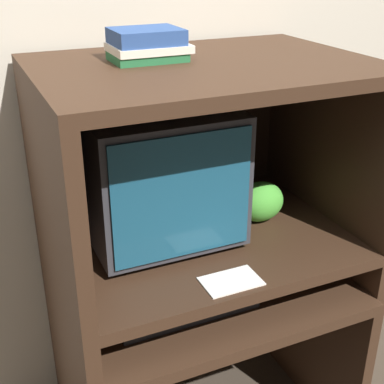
{
  "coord_description": "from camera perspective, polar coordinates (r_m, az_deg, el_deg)",
  "views": [
    {
      "loc": [
        -0.63,
        -0.98,
        1.62
      ],
      "look_at": [
        -0.04,
        0.34,
        0.95
      ],
      "focal_mm": 50.0,
      "sensor_mm": 36.0,
      "label": 1
    }
  ],
  "objects": [
    {
      "name": "book_stack",
      "position": [
        1.51,
        -4.8,
        15.39
      ],
      "size": [
        0.21,
        0.16,
        0.08
      ],
      "color": "#236638",
      "rests_on": "hutch_upper"
    },
    {
      "name": "mouse",
      "position": [
        1.7,
        7.87,
        -9.45
      ],
      "size": [
        0.08,
        0.05,
        0.03
      ],
      "color": "#B7B7B7",
      "rests_on": "desk_base"
    },
    {
      "name": "keyboard",
      "position": [
        1.59,
        -0.72,
        -12.28
      ],
      "size": [
        0.42,
        0.14,
        0.03
      ],
      "color": "black",
      "rests_on": "desk_base"
    },
    {
      "name": "snack_bag",
      "position": [
        1.74,
        7.26,
        -1.02
      ],
      "size": [
        0.16,
        0.12,
        0.13
      ],
      "color": "green",
      "rests_on": "desk_monitor_shelf"
    },
    {
      "name": "desk_monitor_shelf",
      "position": [
        1.69,
        1.19,
        -5.51
      ],
      "size": [
        0.93,
        0.67,
        0.15
      ],
      "color": "#382316",
      "rests_on": "desk_base"
    },
    {
      "name": "desk_base",
      "position": [
        1.87,
        1.68,
        -15.72
      ],
      "size": [
        0.93,
        0.71,
        0.65
      ],
      "color": "#382316",
      "rests_on": "ground_plane"
    },
    {
      "name": "hutch_upper",
      "position": [
        1.56,
        0.81,
        7.65
      ],
      "size": [
        0.93,
        0.67,
        0.53
      ],
      "color": "#382316",
      "rests_on": "desk_monitor_shelf"
    },
    {
      "name": "wall_back",
      "position": [
        1.85,
        -4.07,
        14.85
      ],
      "size": [
        6.0,
        0.06,
        2.6
      ],
      "color": "beige",
      "rests_on": "ground_plane"
    },
    {
      "name": "crt_monitor",
      "position": [
        1.6,
        -4.05,
        2.37
      ],
      "size": [
        0.43,
        0.45,
        0.41
      ],
      "color": "#333338",
      "rests_on": "desk_monitor_shelf"
    },
    {
      "name": "paper_card",
      "position": [
        1.46,
        4.18,
        -9.47
      ],
      "size": [
        0.16,
        0.1,
        0.0
      ],
      "color": "white",
      "rests_on": "desk_monitor_shelf"
    }
  ]
}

